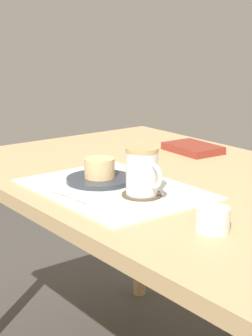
{
  "coord_description": "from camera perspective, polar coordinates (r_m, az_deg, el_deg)",
  "views": [
    {
      "loc": [
        1.1,
        -1.0,
        1.12
      ],
      "look_at": [
        -0.0,
        -0.16,
        0.76
      ],
      "focal_mm": 60.0,
      "sensor_mm": 36.0,
      "label": 1
    }
  ],
  "objects": [
    {
      "name": "coffee_mug",
      "position": [
        1.34,
        1.7,
        -0.31
      ],
      "size": [
        0.11,
        0.08,
        0.11
      ],
      "color": "white",
      "rests_on": "coffee_coaster"
    },
    {
      "name": "sugar_bowl",
      "position": [
        1.15,
        8.8,
        -5.18
      ],
      "size": [
        0.07,
        0.07,
        0.05
      ],
      "primitive_type": "cylinder",
      "color": "white",
      "rests_on": "dining_table"
    },
    {
      "name": "placemat",
      "position": [
        1.42,
        -1.28,
        -2.12
      ],
      "size": [
        0.46,
        0.34,
        0.0
      ],
      "primitive_type": "cube",
      "color": "silver",
      "rests_on": "dining_table"
    },
    {
      "name": "teaspoon",
      "position": [
        1.35,
        -5.78,
        -2.82
      ],
      "size": [
        0.13,
        0.02,
        0.01
      ],
      "primitive_type": "cylinder",
      "rotation": [
        0.0,
        1.57,
        0.11
      ],
      "color": "silver",
      "rests_on": "placemat"
    },
    {
      "name": "dining_table",
      "position": [
        1.56,
        4.64,
        -3.39
      ],
      "size": [
        1.3,
        0.85,
        0.71
      ],
      "color": "tan",
      "rests_on": "ground_plane"
    },
    {
      "name": "small_book",
      "position": [
        1.84,
        6.81,
        2.01
      ],
      "size": [
        0.19,
        0.13,
        0.02
      ],
      "primitive_type": "cube",
      "rotation": [
        0.0,
        0.0,
        -0.06
      ],
      "color": "maroon",
      "rests_on": "dining_table"
    },
    {
      "name": "coffee_coaster",
      "position": [
        1.36,
        1.62,
        -2.72
      ],
      "size": [
        0.1,
        0.1,
        0.0
      ],
      "primitive_type": "cylinder",
      "color": "brown",
      "rests_on": "placemat"
    },
    {
      "name": "pastry_plate",
      "position": [
        1.47,
        -2.69,
        -1.18
      ],
      "size": [
        0.17,
        0.17,
        0.01
      ],
      "primitive_type": "cylinder",
      "color": "#333842",
      "rests_on": "placemat"
    },
    {
      "name": "pastry",
      "position": [
        1.47,
        -2.71,
        0.01
      ],
      "size": [
        0.08,
        0.08,
        0.05
      ],
      "primitive_type": "cylinder",
      "color": "#E5BC7F",
      "rests_on": "pastry_plate"
    }
  ]
}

